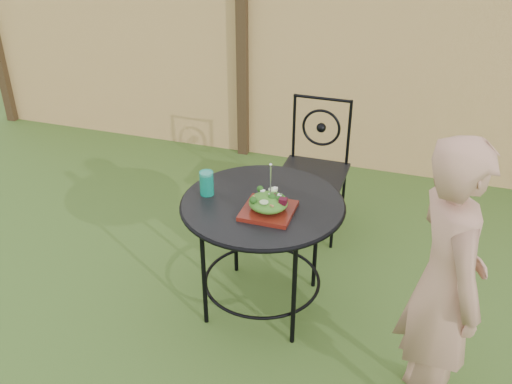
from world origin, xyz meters
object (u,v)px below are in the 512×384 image
diner (444,286)px  salad_plate (268,211)px  patio_chair (315,164)px  patio_table (262,223)px

diner → salad_plate: size_ratio=5.38×
patio_chair → salad_plate: 1.10m
patio_chair → salad_plate: (-0.02, -1.07, 0.23)m
patio_table → salad_plate: bearing=-57.4°
patio_table → diner: diner is taller
patio_chair → salad_plate: size_ratio=3.52×
patio_table → diner: bearing=-24.4°
patio_table → patio_chair: size_ratio=0.97×
patio_table → patio_chair: patio_chair is taller
diner → salad_plate: 0.99m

